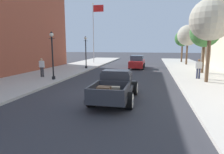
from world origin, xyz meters
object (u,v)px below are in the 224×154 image
(street_lamp_near, at_px, (52,52))
(street_tree_farthest, at_px, (183,39))
(hotrod_truck_gunmetal, at_px, (116,85))
(car_background_red, at_px, (137,62))
(street_lamp_far, at_px, (86,50))
(street_tree_third, at_px, (188,35))
(flagpole, at_px, (95,27))
(pedestrian_sidewalk_left, at_px, (42,66))
(street_tree_second, at_px, (205,33))
(pedestrian_sidewalk_right, at_px, (199,68))
(street_tree_nearest, at_px, (211,20))

(street_lamp_near, distance_m, street_tree_farthest, 23.60)
(hotrod_truck_gunmetal, xyz_separation_m, street_lamp_near, (-6.02, 4.22, 1.63))
(car_background_red, bearing_deg, street_lamp_far, -157.36)
(hotrod_truck_gunmetal, distance_m, street_lamp_far, 13.72)
(car_background_red, bearing_deg, street_lamp_near, -119.65)
(street_lamp_far, bearing_deg, street_tree_third, 30.86)
(street_lamp_far, xyz_separation_m, flagpole, (-1.11, 7.50, 3.39))
(car_background_red, height_order, street_tree_third, street_tree_third)
(pedestrian_sidewalk_left, bearing_deg, street_lamp_near, -30.36)
(street_tree_second, relative_size, street_tree_third, 0.97)
(pedestrian_sidewalk_right, relative_size, street_tree_nearest, 0.27)
(street_tree_second, distance_m, street_tree_farthest, 13.25)
(street_tree_third, bearing_deg, street_tree_farthest, 91.38)
(pedestrian_sidewalk_right, height_order, street_tree_farthest, street_tree_farthest)
(street_lamp_near, distance_m, street_tree_second, 14.59)
(car_background_red, distance_m, street_lamp_near, 12.18)
(street_lamp_far, distance_m, street_tree_nearest, 13.91)
(flagpole, bearing_deg, street_tree_second, -32.43)
(hotrod_truck_gunmetal, xyz_separation_m, street_lamp_far, (-6.01, 12.22, 1.63))
(hotrod_truck_gunmetal, height_order, pedestrian_sidewalk_left, pedestrian_sidewalk_left)
(street_lamp_near, bearing_deg, street_lamp_far, 89.96)
(street_lamp_far, bearing_deg, pedestrian_sidewalk_left, -102.78)
(street_lamp_far, relative_size, street_tree_nearest, 0.63)
(car_background_red, xyz_separation_m, pedestrian_sidewalk_right, (5.73, -7.68, 0.32))
(pedestrian_sidewalk_left, xyz_separation_m, street_tree_second, (14.48, 5.68, 3.07))
(hotrod_truck_gunmetal, xyz_separation_m, pedestrian_sidewalk_right, (5.69, 7.03, 0.33))
(street_tree_farthest, bearing_deg, street_tree_second, -88.99)
(hotrod_truck_gunmetal, height_order, car_background_red, car_background_red)
(hotrod_truck_gunmetal, relative_size, flagpole, 0.54)
(hotrod_truck_gunmetal, bearing_deg, street_tree_third, 71.26)
(street_lamp_near, xyz_separation_m, street_tree_second, (12.88, 6.62, 1.77))
(pedestrian_sidewalk_right, distance_m, street_tree_nearest, 3.96)
(street_lamp_near, relative_size, street_lamp_far, 1.00)
(car_background_red, distance_m, street_tree_second, 8.61)
(flagpole, bearing_deg, street_tree_nearest, -47.30)
(street_tree_second, bearing_deg, street_tree_third, 90.84)
(flagpole, height_order, street_tree_farthest, flagpole)
(car_background_red, bearing_deg, flagpole, 144.71)
(hotrod_truck_gunmetal, bearing_deg, street_tree_nearest, 42.90)
(pedestrian_sidewalk_left, relative_size, street_tree_second, 0.30)
(hotrod_truck_gunmetal, height_order, street_tree_nearest, street_tree_nearest)
(car_background_red, relative_size, pedestrian_sidewalk_left, 2.61)
(pedestrian_sidewalk_left, xyz_separation_m, street_tree_nearest, (13.58, 0.39, 3.66))
(pedestrian_sidewalk_left, distance_m, pedestrian_sidewalk_right, 13.43)
(street_tree_second, relative_size, street_tree_farthest, 1.06)
(street_tree_nearest, bearing_deg, flagpole, 132.70)
(hotrod_truck_gunmetal, relative_size, pedestrian_sidewalk_right, 3.00)
(street_lamp_far, bearing_deg, car_background_red, 22.64)
(pedestrian_sidewalk_right, relative_size, street_tree_second, 0.30)
(pedestrian_sidewalk_right, distance_m, flagpole, 18.62)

